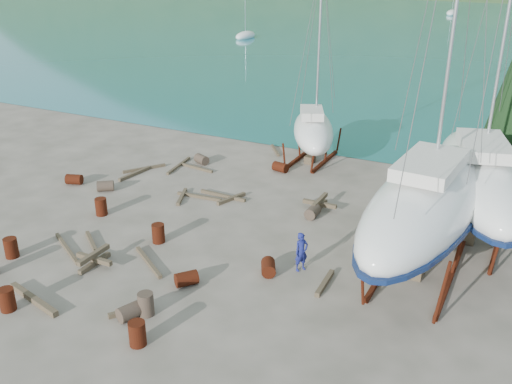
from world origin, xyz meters
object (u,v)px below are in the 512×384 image
at_px(large_sailboat_far, 480,176).
at_px(small_sailboat_shore, 313,130).
at_px(large_sailboat_near, 428,200).
at_px(worker, 301,252).

relative_size(large_sailboat_far, small_sailboat_shore, 1.51).
height_order(large_sailboat_near, small_sailboat_shore, large_sailboat_near).
bearing_deg(small_sailboat_shore, large_sailboat_far, -55.97).
distance_m(large_sailboat_far, worker, 8.87).
bearing_deg(large_sailboat_far, worker, -149.01).
bearing_deg(large_sailboat_near, worker, -148.26).
relative_size(large_sailboat_near, worker, 11.68).
xyz_separation_m(large_sailboat_far, small_sailboat_shore, (-10.41, 6.33, -1.00)).
distance_m(large_sailboat_near, large_sailboat_far, 4.31).
relative_size(large_sailboat_near, small_sailboat_shore, 1.61).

